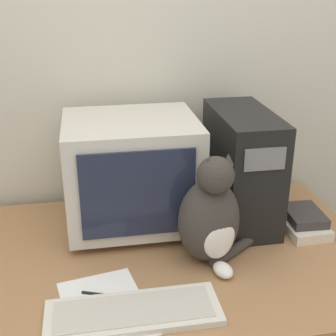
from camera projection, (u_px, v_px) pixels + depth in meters
name	position (u px, v px, depth m)	size (l,w,h in m)	color
wall_back	(142.00, 58.00, 1.71)	(7.00, 0.05, 2.50)	beige
crt_monitor	(132.00, 172.00, 1.57)	(0.43, 0.38, 0.38)	beige
computer_tower	(241.00, 167.00, 1.61)	(0.18, 0.40, 0.39)	black
keyboard	(134.00, 312.00, 1.20)	(0.45, 0.16, 0.02)	silver
cat	(211.00, 218.00, 1.38)	(0.29, 0.24, 0.35)	#38332D
book_stack	(303.00, 221.00, 1.60)	(0.14, 0.19, 0.07)	beige
pen	(110.00, 296.00, 1.27)	(0.15, 0.06, 0.01)	black
paper_sheet	(105.00, 308.00, 1.23)	(0.26, 0.33, 0.00)	white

